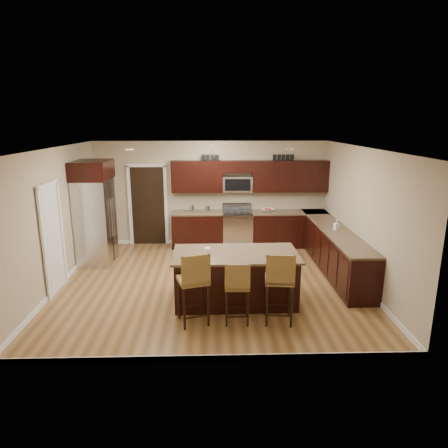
{
  "coord_description": "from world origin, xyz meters",
  "views": [
    {
      "loc": [
        0.03,
        -7.55,
        3.19
      ],
      "look_at": [
        0.27,
        0.4,
        1.13
      ],
      "focal_mm": 32.0,
      "sensor_mm": 36.0,
      "label": 1
    }
  ],
  "objects_px": {
    "range": "(237,229)",
    "stool_right": "(280,280)",
    "island": "(235,279)",
    "refrigerator": "(95,212)",
    "stool_left": "(194,280)",
    "stool_mid": "(237,286)"
  },
  "relations": [
    {
      "from": "island",
      "to": "refrigerator",
      "type": "bearing_deg",
      "value": 144.21
    },
    {
      "from": "island",
      "to": "range",
      "type": "bearing_deg",
      "value": 85.2
    },
    {
      "from": "range",
      "to": "stool_left",
      "type": "bearing_deg",
      "value": -102.82
    },
    {
      "from": "stool_mid",
      "to": "stool_right",
      "type": "xyz_separation_m",
      "value": [
        0.67,
        -0.01,
        0.09
      ]
    },
    {
      "from": "island",
      "to": "stool_right",
      "type": "distance_m",
      "value": 1.12
    },
    {
      "from": "refrigerator",
      "to": "range",
      "type": "bearing_deg",
      "value": 19.15
    },
    {
      "from": "range",
      "to": "island",
      "type": "relative_size",
      "value": 0.5
    },
    {
      "from": "range",
      "to": "stool_left",
      "type": "xyz_separation_m",
      "value": [
        -0.94,
        -4.15,
        0.29
      ]
    },
    {
      "from": "range",
      "to": "island",
      "type": "xyz_separation_m",
      "value": [
        -0.24,
        -3.3,
        -0.04
      ]
    },
    {
      "from": "island",
      "to": "stool_mid",
      "type": "height_order",
      "value": "stool_mid"
    },
    {
      "from": "island",
      "to": "refrigerator",
      "type": "xyz_separation_m",
      "value": [
        -3.06,
        2.15,
        0.77
      ]
    },
    {
      "from": "range",
      "to": "stool_mid",
      "type": "xyz_separation_m",
      "value": [
        -0.26,
        -4.14,
        0.19
      ]
    },
    {
      "from": "range",
      "to": "stool_left",
      "type": "distance_m",
      "value": 4.27
    },
    {
      "from": "range",
      "to": "stool_right",
      "type": "distance_m",
      "value": 4.18
    },
    {
      "from": "stool_left",
      "to": "stool_mid",
      "type": "relative_size",
      "value": 1.15
    },
    {
      "from": "stool_left",
      "to": "range",
      "type": "bearing_deg",
      "value": 60.04
    },
    {
      "from": "range",
      "to": "stool_mid",
      "type": "distance_m",
      "value": 4.16
    },
    {
      "from": "island",
      "to": "stool_right",
      "type": "xyz_separation_m",
      "value": [
        0.65,
        -0.85,
        0.32
      ]
    },
    {
      "from": "stool_left",
      "to": "stool_right",
      "type": "height_order",
      "value": "stool_left"
    },
    {
      "from": "stool_right",
      "to": "stool_left",
      "type": "bearing_deg",
      "value": -173.79
    },
    {
      "from": "stool_left",
      "to": "stool_mid",
      "type": "xyz_separation_m",
      "value": [
        0.68,
        0.01,
        -0.1
      ]
    },
    {
      "from": "island",
      "to": "stool_left",
      "type": "height_order",
      "value": "stool_left"
    }
  ]
}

